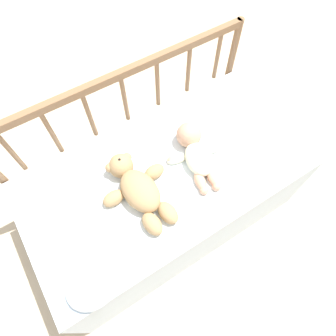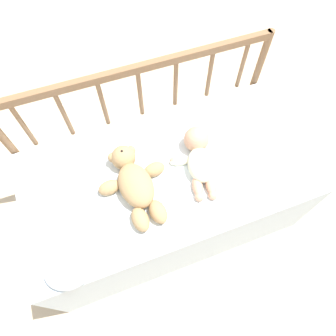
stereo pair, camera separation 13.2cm
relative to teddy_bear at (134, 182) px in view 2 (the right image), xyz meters
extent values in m
plane|color=#C6B293|center=(0.16, 0.02, -0.55)|extent=(12.00, 12.00, 0.00)
cube|color=silver|center=(0.16, 0.02, -0.30)|extent=(1.34, 0.69, 0.50)
cylinder|color=brown|center=(-0.49, 0.39, -0.14)|extent=(0.04, 0.04, 0.82)
cylinder|color=brown|center=(0.81, 0.39, -0.14)|extent=(0.04, 0.04, 0.82)
cube|color=brown|center=(0.16, 0.39, 0.25)|extent=(1.31, 0.03, 0.04)
cylinder|color=brown|center=(-0.38, 0.39, 0.09)|extent=(0.02, 0.02, 0.28)
cylinder|color=brown|center=(-0.20, 0.39, 0.09)|extent=(0.02, 0.02, 0.28)
cylinder|color=brown|center=(-0.02, 0.39, 0.09)|extent=(0.02, 0.02, 0.28)
cylinder|color=brown|center=(0.16, 0.39, 0.09)|extent=(0.02, 0.02, 0.28)
cylinder|color=brown|center=(0.34, 0.39, 0.09)|extent=(0.02, 0.02, 0.28)
cylinder|color=brown|center=(0.52, 0.39, 0.09)|extent=(0.02, 0.02, 0.28)
cylinder|color=brown|center=(0.70, 0.39, 0.09)|extent=(0.02, 0.02, 0.28)
cube|color=white|center=(0.14, -0.02, -0.05)|extent=(0.77, 0.49, 0.01)
ellipsoid|color=tan|center=(0.00, -0.02, 0.00)|extent=(0.16, 0.23, 0.11)
sphere|color=tan|center=(-0.01, 0.13, 0.01)|extent=(0.11, 0.11, 0.11)
sphere|color=tan|center=(-0.01, 0.13, 0.04)|extent=(0.05, 0.05, 0.05)
sphere|color=black|center=(-0.01, 0.13, 0.06)|extent=(0.02, 0.02, 0.02)
sphere|color=tan|center=(-0.06, 0.15, 0.01)|extent=(0.04, 0.04, 0.04)
sphere|color=tan|center=(0.03, 0.15, 0.01)|extent=(0.04, 0.04, 0.04)
ellipsoid|color=tan|center=(-0.11, 0.02, -0.02)|extent=(0.10, 0.07, 0.06)
ellipsoid|color=tan|center=(0.10, 0.04, -0.02)|extent=(0.10, 0.07, 0.06)
ellipsoid|color=tan|center=(-0.03, -0.17, -0.02)|extent=(0.08, 0.12, 0.07)
ellipsoid|color=tan|center=(0.05, -0.16, -0.02)|extent=(0.08, 0.12, 0.07)
ellipsoid|color=#EAEACC|center=(0.31, -0.02, 0.00)|extent=(0.16, 0.20, 0.09)
sphere|color=tan|center=(0.34, 0.11, 0.01)|extent=(0.12, 0.12, 0.12)
ellipsoid|color=#EAEACC|center=(0.23, 0.04, -0.03)|extent=(0.10, 0.06, 0.04)
ellipsoid|color=#EAEACC|center=(0.40, 0.00, -0.03)|extent=(0.10, 0.06, 0.04)
sphere|color=tan|center=(0.20, 0.05, -0.03)|extent=(0.04, 0.04, 0.04)
sphere|color=tan|center=(0.43, 0.00, -0.03)|extent=(0.04, 0.04, 0.04)
ellipsoid|color=tan|center=(0.26, -0.11, -0.03)|extent=(0.07, 0.11, 0.05)
ellipsoid|color=tan|center=(0.31, -0.12, -0.03)|extent=(0.07, 0.11, 0.05)
sphere|color=tan|center=(0.24, -0.15, -0.03)|extent=(0.04, 0.04, 0.04)
sphere|color=tan|center=(0.30, -0.17, -0.03)|extent=(0.04, 0.04, 0.04)
ellipsoid|color=silver|center=(-0.34, -0.25, -0.02)|extent=(0.20, 0.17, 0.06)
camera|label=1|loc=(-0.18, -0.53, 1.17)|focal=32.00mm
camera|label=2|loc=(-0.06, -0.59, 1.17)|focal=32.00mm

